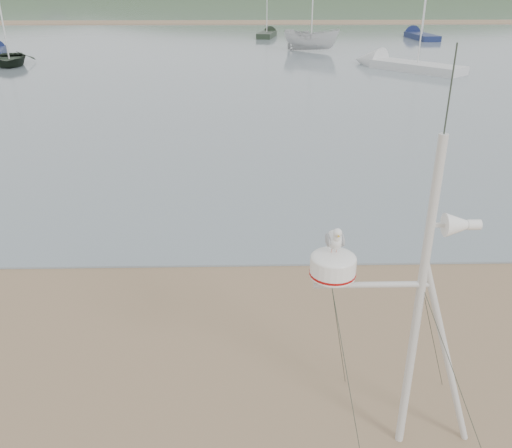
{
  "coord_description": "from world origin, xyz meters",
  "views": [
    {
      "loc": [
        2.49,
        -5.9,
        5.5
      ],
      "look_at": [
        2.65,
        1.0,
        2.34
      ],
      "focal_mm": 38.0,
      "sensor_mm": 36.0,
      "label": 1
    }
  ],
  "objects_px": {
    "boat_white": "(312,21)",
    "sailboat_dark_mid": "(269,33)",
    "sailboat_blue_far": "(415,35)",
    "mast_rig": "(406,368)",
    "boat_dark": "(4,31)",
    "sailboat_white_near": "(388,63)"
  },
  "relations": [
    {
      "from": "sailboat_blue_far",
      "to": "sailboat_white_near",
      "type": "bearing_deg",
      "value": -111.06
    },
    {
      "from": "mast_rig",
      "to": "boat_dark",
      "type": "distance_m",
      "value": 37.55
    },
    {
      "from": "sailboat_dark_mid",
      "to": "mast_rig",
      "type": "bearing_deg",
      "value": -90.81
    },
    {
      "from": "sailboat_dark_mid",
      "to": "boat_dark",
      "type": "bearing_deg",
      "value": -133.38
    },
    {
      "from": "boat_dark",
      "to": "sailboat_white_near",
      "type": "distance_m",
      "value": 25.53
    },
    {
      "from": "mast_rig",
      "to": "sailboat_white_near",
      "type": "height_order",
      "value": "sailboat_white_near"
    },
    {
      "from": "sailboat_dark_mid",
      "to": "sailboat_white_near",
      "type": "distance_m",
      "value": 22.06
    },
    {
      "from": "boat_white",
      "to": "sailboat_white_near",
      "type": "relative_size",
      "value": 0.59
    },
    {
      "from": "boat_white",
      "to": "sailboat_blue_far",
      "type": "relative_size",
      "value": 0.66
    },
    {
      "from": "boat_dark",
      "to": "sailboat_dark_mid",
      "type": "distance_m",
      "value": 26.95
    },
    {
      "from": "mast_rig",
      "to": "sailboat_white_near",
      "type": "xyz_separation_m",
      "value": [
        7.7,
        31.69,
        -0.9
      ]
    },
    {
      "from": "mast_rig",
      "to": "boat_dark",
      "type": "bearing_deg",
      "value": 118.16
    },
    {
      "from": "boat_white",
      "to": "sailboat_blue_far",
      "type": "bearing_deg",
      "value": -21.51
    },
    {
      "from": "boat_white",
      "to": "sailboat_white_near",
      "type": "xyz_separation_m",
      "value": [
        4.13,
        -8.55,
        -2.04
      ]
    },
    {
      "from": "sailboat_blue_far",
      "to": "boat_dark",
      "type": "bearing_deg",
      "value": -151.26
    },
    {
      "from": "boat_dark",
      "to": "boat_white",
      "type": "relative_size",
      "value": 0.96
    },
    {
      "from": "boat_white",
      "to": "sailboat_blue_far",
      "type": "xyz_separation_m",
      "value": [
        11.62,
        10.9,
        -2.04
      ]
    },
    {
      "from": "boat_dark",
      "to": "sailboat_blue_far",
      "type": "distance_m",
      "value": 37.57
    },
    {
      "from": "boat_white",
      "to": "sailboat_dark_mid",
      "type": "bearing_deg",
      "value": 38.14
    },
    {
      "from": "boat_white",
      "to": "sailboat_dark_mid",
      "type": "height_order",
      "value": "sailboat_dark_mid"
    },
    {
      "from": "boat_dark",
      "to": "sailboat_blue_far",
      "type": "relative_size",
      "value": 0.63
    },
    {
      "from": "mast_rig",
      "to": "boat_white",
      "type": "relative_size",
      "value": 1.07
    }
  ]
}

